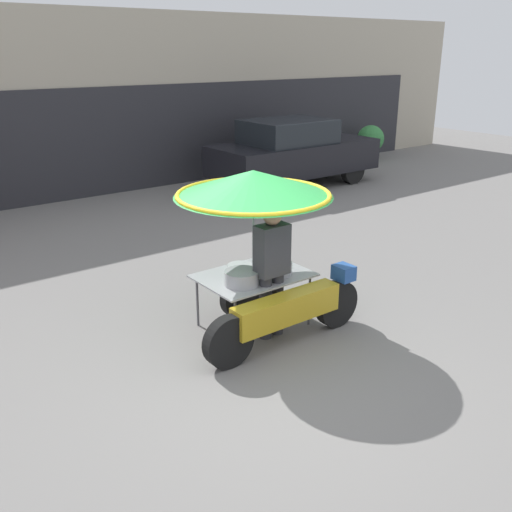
{
  "coord_description": "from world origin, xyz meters",
  "views": [
    {
      "loc": [
        -3.3,
        -4.1,
        3.19
      ],
      "look_at": [
        0.47,
        0.87,
        0.91
      ],
      "focal_mm": 40.0,
      "sensor_mm": 36.0,
      "label": 1
    }
  ],
  "objects_px": {
    "parked_car": "(293,152)",
    "potted_plant": "(370,140)",
    "vendor_motorcycle_cart": "(258,212)",
    "vendor_person": "(272,266)"
  },
  "relations": [
    {
      "from": "vendor_person",
      "to": "potted_plant",
      "type": "relative_size",
      "value": 1.5
    },
    {
      "from": "potted_plant",
      "to": "vendor_person",
      "type": "bearing_deg",
      "value": -143.33
    },
    {
      "from": "vendor_motorcycle_cart",
      "to": "vendor_person",
      "type": "height_order",
      "value": "vendor_motorcycle_cart"
    },
    {
      "from": "vendor_person",
      "to": "potted_plant",
      "type": "bearing_deg",
      "value": 36.67
    },
    {
      "from": "vendor_motorcycle_cart",
      "to": "parked_car",
      "type": "height_order",
      "value": "vendor_motorcycle_cart"
    },
    {
      "from": "vendor_motorcycle_cart",
      "to": "vendor_person",
      "type": "relative_size",
      "value": 1.38
    },
    {
      "from": "vendor_person",
      "to": "potted_plant",
      "type": "xyz_separation_m",
      "value": [
        9.37,
        6.97,
        -0.25
      ]
    },
    {
      "from": "parked_car",
      "to": "potted_plant",
      "type": "relative_size",
      "value": 3.99
    },
    {
      "from": "vendor_motorcycle_cart",
      "to": "potted_plant",
      "type": "bearing_deg",
      "value": 35.65
    },
    {
      "from": "vendor_motorcycle_cart",
      "to": "potted_plant",
      "type": "relative_size",
      "value": 2.06
    }
  ]
}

